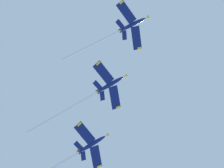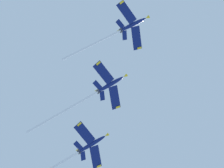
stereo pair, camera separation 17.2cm
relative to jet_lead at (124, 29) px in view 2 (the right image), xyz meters
The scene contains 3 objects.
jet_lead is the anchor object (origin of this frame).
jet_second 25.61m from the jet_lead, 76.40° to the right, with size 33.07×26.23×20.92m.
jet_third 50.73m from the jet_lead, 77.43° to the right, with size 33.51×26.14×20.30m.
Camera 2 is at (7.47, 17.63, 1.83)m, focal length 65.07 mm.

